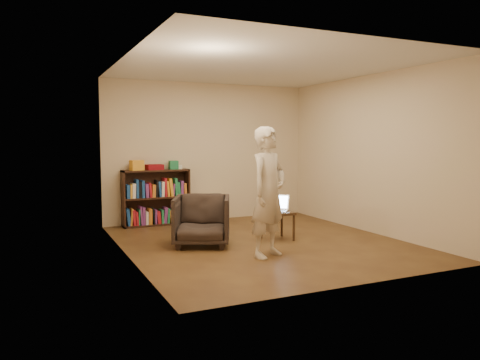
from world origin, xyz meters
name	(u,v)px	position (x,y,z in m)	size (l,w,h in m)	color
floor	(262,242)	(0.00, 0.00, 0.00)	(4.50, 4.50, 0.00)	#432815
ceiling	(263,66)	(0.00, 0.00, 2.60)	(4.50, 4.50, 0.00)	silver
wall_back	(208,152)	(0.00, 2.25, 1.30)	(4.00, 4.00, 0.00)	beige
wall_left	(126,158)	(-2.00, 0.00, 1.30)	(4.50, 4.50, 0.00)	beige
wall_right	(370,154)	(2.00, 0.00, 1.30)	(4.50, 4.50, 0.00)	beige
bookshelf	(156,201)	(-1.08, 2.09, 0.44)	(1.20, 0.30, 1.00)	black
box_yellow	(137,165)	(-1.42, 2.06, 1.09)	(0.22, 0.16, 0.18)	gold
red_cloth	(154,167)	(-1.10, 2.07, 1.05)	(0.29, 0.21, 0.10)	maroon
box_green	(174,165)	(-0.74, 2.10, 1.08)	(0.15, 0.15, 0.15)	#217C4B
box_white	(180,167)	(-0.62, 2.11, 1.04)	(0.09, 0.09, 0.07)	white
stool	(215,200)	(0.05, 2.03, 0.40)	(0.34, 0.34, 0.49)	tan
armchair	(202,220)	(-0.89, 0.20, 0.37)	(0.79, 0.81, 0.74)	black
side_table	(277,216)	(0.31, 0.09, 0.36)	(0.42, 0.42, 0.43)	black
laptop	(276,207)	(0.33, 0.17, 0.49)	(0.49, 0.49, 0.24)	#ABAAAF
person	(268,192)	(-0.31, -0.76, 0.85)	(0.62, 0.41, 1.71)	beige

